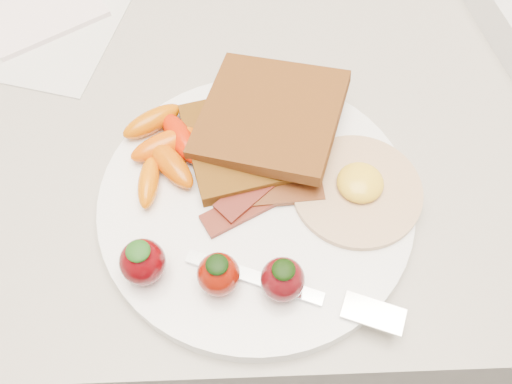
{
  "coord_description": "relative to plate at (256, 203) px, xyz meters",
  "views": [
    {
      "loc": [
        -0.03,
        1.3,
        1.34
      ],
      "look_at": [
        -0.02,
        1.54,
        0.93
      ],
      "focal_mm": 40.0,
      "sensor_mm": 36.0,
      "label": 1
    }
  ],
  "objects": [
    {
      "name": "counter",
      "position": [
        0.02,
        0.16,
        -0.46
      ],
      "size": [
        2.0,
        0.6,
        0.9
      ],
      "primitive_type": "cube",
      "color": "gray",
      "rests_on": "ground"
    },
    {
      "name": "plate",
      "position": [
        0.0,
        0.0,
        0.0
      ],
      "size": [
        0.27,
        0.27,
        0.02
      ],
      "primitive_type": "cylinder",
      "color": "white",
      "rests_on": "counter"
    },
    {
      "name": "toast_lower",
      "position": [
        -0.01,
        0.05,
        0.02
      ],
      "size": [
        0.12,
        0.12,
        0.01
      ],
      "primitive_type": "cube",
      "rotation": [
        0.0,
        0.0,
        0.23
      ],
      "color": "#4E2E05",
      "rests_on": "plate"
    },
    {
      "name": "toast_upper",
      "position": [
        0.02,
        0.07,
        0.03
      ],
      "size": [
        0.15,
        0.15,
        0.03
      ],
      "primitive_type": "cube",
      "rotation": [
        0.0,
        -0.1,
        -0.33
      ],
      "color": "#471F06",
      "rests_on": "toast_lower"
    },
    {
      "name": "fried_egg",
      "position": [
        0.09,
        0.0,
        0.01
      ],
      "size": [
        0.12,
        0.12,
        0.02
      ],
      "color": "beige",
      "rests_on": "plate"
    },
    {
      "name": "bacon_strips",
      "position": [
        0.0,
        0.0,
        0.01
      ],
      "size": [
        0.11,
        0.09,
        0.01
      ],
      "color": "#4E1014",
      "rests_on": "plate"
    },
    {
      "name": "baby_carrots",
      "position": [
        -0.08,
        0.05,
        0.02
      ],
      "size": [
        0.08,
        0.11,
        0.02
      ],
      "color": "#CD4C00",
      "rests_on": "plate"
    },
    {
      "name": "strawberries",
      "position": [
        -0.04,
        -0.07,
        0.03
      ],
      "size": [
        0.14,
        0.05,
        0.04
      ],
      "color": "#510307",
      "rests_on": "plate"
    },
    {
      "name": "fork",
      "position": [
        0.04,
        -0.09,
        0.01
      ],
      "size": [
        0.17,
        0.08,
        0.0
      ],
      "color": "white",
      "rests_on": "plate"
    },
    {
      "name": "paper_sheet",
      "position": [
        -0.22,
        0.26,
        -0.01
      ],
      "size": [
        0.22,
        0.26,
        0.0
      ],
      "primitive_type": "cube",
      "rotation": [
        0.0,
        0.0,
        -0.28
      ],
      "color": "silver",
      "rests_on": "counter"
    }
  ]
}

